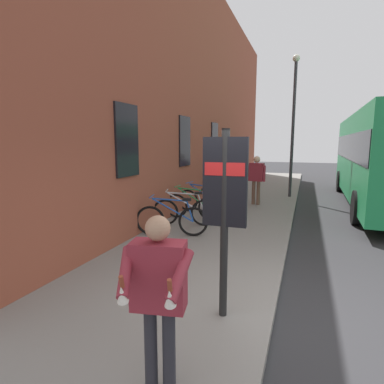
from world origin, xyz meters
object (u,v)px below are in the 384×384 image
bicycle_mid_rack (172,220)px  street_lamp (294,116)px  pedestrian_by_facade (231,173)px  tourist_with_hotdogs (158,287)px  transit_info_sign (225,194)px  pedestrian_near_bus (256,175)px  bicycle_beside_lamp (185,211)px  bicycle_nearest_sign (203,201)px  bicycle_under_window (193,206)px

bicycle_mid_rack → street_lamp: 7.79m
pedestrian_by_facade → street_lamp: bearing=-49.5°
pedestrian_by_facade → tourist_with_hotdogs: size_ratio=1.11×
transit_info_sign → tourist_with_hotdogs: bearing=171.7°
pedestrian_near_bus → tourist_with_hotdogs: size_ratio=1.08×
bicycle_mid_rack → transit_info_sign: (-3.01, -2.05, 1.21)m
bicycle_mid_rack → bicycle_beside_lamp: bearing=2.8°
bicycle_nearest_sign → tourist_with_hotdogs: bearing=-164.8°
street_lamp → bicycle_nearest_sign: bearing=149.6°
transit_info_sign → street_lamp: bearing=-1.9°
transit_info_sign → bicycle_nearest_sign: bearing=20.8°
bicycle_mid_rack → pedestrian_by_facade: size_ratio=0.96×
bicycle_under_window → street_lamp: street_lamp is taller
bicycle_beside_lamp → transit_info_sign: bearing=-152.2°
street_lamp → bicycle_mid_rack: bearing=160.7°
bicycle_under_window → bicycle_nearest_sign: same height
bicycle_under_window → pedestrian_by_facade: (3.24, -0.36, 0.71)m
bicycle_nearest_sign → street_lamp: bearing=-30.4°
pedestrian_by_facade → tourist_with_hotdogs: pedestrian_by_facade is taller
bicycle_mid_rack → tourist_with_hotdogs: size_ratio=1.06×
pedestrian_by_facade → tourist_with_hotdogs: (-9.44, -1.58, -0.09)m
pedestrian_by_facade → bicycle_under_window: bearing=173.6°
tourist_with_hotdogs → street_lamp: street_lamp is taller
bicycle_mid_rack → tourist_with_hotdogs: 4.85m
bicycle_nearest_sign → bicycle_under_window: bearing=178.5°
tourist_with_hotdogs → bicycle_mid_rack: bearing=22.5°
tourist_with_hotdogs → bicycle_nearest_sign: bearing=15.2°
pedestrian_near_bus → bicycle_under_window: bearing=153.7°
bicycle_beside_lamp → bicycle_mid_rack: bearing=-177.2°
pedestrian_by_facade → bicycle_mid_rack: bearing=176.9°
bicycle_mid_rack → tourist_with_hotdogs: tourist_with_hotdogs is taller
pedestrian_by_facade → street_lamp: street_lamp is taller
bicycle_beside_lamp → pedestrian_by_facade: (4.02, -0.31, 0.71)m
transit_info_sign → pedestrian_near_bus: size_ratio=1.36×
tourist_with_hotdogs → transit_info_sign: bearing=-8.3°
bicycle_beside_lamp → bicycle_under_window: (0.79, 0.05, 0.00)m
bicycle_under_window → pedestrian_near_bus: bearing=-26.3°
transit_info_sign → street_lamp: 9.97m
transit_info_sign → bicycle_mid_rack: bearing=34.4°
pedestrian_near_bus → bicycle_mid_rack: bearing=164.1°
transit_info_sign → street_lamp: street_lamp is taller
bicycle_mid_rack → pedestrian_near_bus: pedestrian_near_bus is taller
bicycle_nearest_sign → pedestrian_near_bus: 2.52m
bicycle_under_window → transit_info_sign: transit_info_sign is taller
bicycle_under_window → street_lamp: size_ratio=0.31×
bicycle_beside_lamp → pedestrian_near_bus: bearing=-20.5°
pedestrian_by_facade → pedestrian_near_bus: size_ratio=1.03×
bicycle_nearest_sign → street_lamp: size_ratio=0.31×
transit_info_sign → pedestrian_near_bus: transit_info_sign is taller
bicycle_beside_lamp → tourist_with_hotdogs: 5.77m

